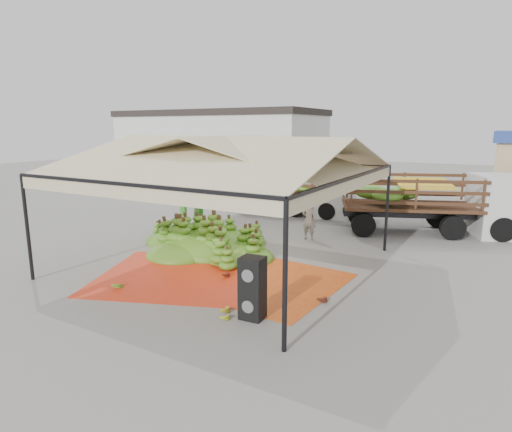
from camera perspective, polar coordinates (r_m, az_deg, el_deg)
The scene contains 17 objects.
ground at distance 13.77m, azimuth -3.86°, elevation -6.32°, with size 90.00×90.00×0.00m, color slate.
canopy_tent at distance 13.13m, azimuth -4.06°, elevation 7.50°, with size 8.10×8.10×4.00m.
building_white at distance 30.34m, azimuth -4.96°, elevation 8.76°, with size 14.30×6.30×5.40m.
tarp_left at distance 12.90m, azimuth -10.42°, elevation -7.73°, with size 4.42×4.21×0.01m, color red.
tarp_right at distance 12.17m, azimuth 1.46°, elevation -8.74°, with size 3.84×4.03×0.01m, color #C65A12.
banana_heap at distance 15.14m, azimuth -6.53°, elevation -2.26°, with size 5.82×4.78×1.25m, color #357318.
hand_yellow_a at distance 9.96m, azimuth -4.44°, elevation -13.04°, with size 0.41×0.34×0.19m, color gold.
hand_yellow_b at distance 10.30m, azimuth -4.54°, elevation -12.08°, with size 0.49×0.40×0.22m, color gold.
hand_red_a at distance 12.58m, azimuth -4.32°, elevation -7.61°, with size 0.46×0.38×0.21m, color #5E1D15.
hand_red_b at distance 10.97m, azimuth 8.52°, elevation -10.66°, with size 0.48×0.39×0.22m, color #501A12.
hand_green at distance 12.35m, azimuth -18.10°, elevation -8.59°, with size 0.43×0.35×0.19m, color #3E7117.
hanging_bunches at distance 12.65m, azimuth 2.24°, elevation 4.26°, with size 4.74×0.24×0.20m.
speaker_stack at distance 9.74m, azimuth -0.48°, elevation -9.58°, with size 0.55×0.49×1.45m.
banana_leaves at distance 17.94m, azimuth -9.02°, elevation -2.16°, with size 0.96×1.36×3.70m, color #296E1D, non-canonical shape.
vendor at distance 16.57m, azimuth 7.07°, elevation -0.52°, with size 0.56×0.37×1.54m, color gray.
truck_left at distance 21.55m, azimuth 5.53°, elevation 3.70°, with size 6.21×2.71×2.06m.
truck_right at distance 18.85m, azimuth 23.26°, elevation 2.31°, with size 7.42×4.84×2.41m.
Camera 1 is at (7.32, -10.86, 4.26)m, focal length 30.00 mm.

